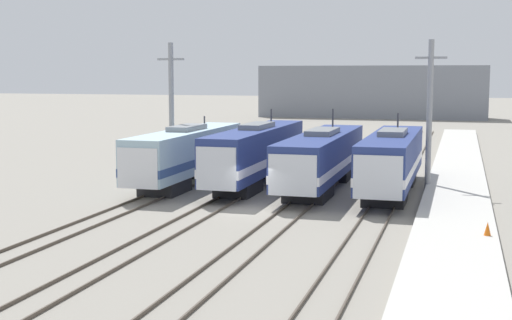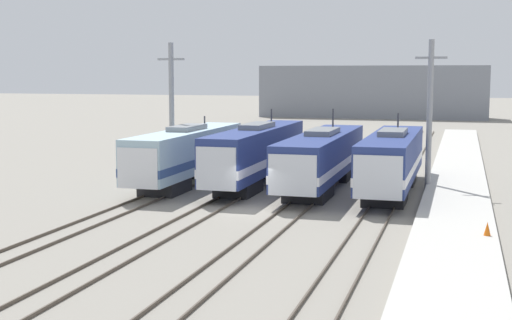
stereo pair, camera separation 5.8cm
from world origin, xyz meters
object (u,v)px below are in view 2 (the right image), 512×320
locomotive_center_left (255,154)px  traffic_cone (487,229)px  catenary_tower_left (172,109)px  locomotive_far_right (391,161)px  locomotive_center_right (321,159)px  catenary_tower_right (430,113)px  locomotive_far_left (185,155)px

locomotive_center_left → traffic_cone: bearing=-41.7°
catenary_tower_left → traffic_cone: catenary_tower_left is taller
traffic_cone → locomotive_center_left: bearing=138.3°
locomotive_far_right → catenary_tower_left: size_ratio=1.65×
locomotive_center_left → traffic_cone: locomotive_center_left is taller
locomotive_center_right → catenary_tower_left: bearing=170.6°
catenary_tower_right → locomotive_far_left: bearing=-170.2°
locomotive_far_left → catenary_tower_right: catenary_tower_right is taller
catenary_tower_left → catenary_tower_right: bearing=0.0°
locomotive_far_left → locomotive_center_left: size_ratio=0.92×
locomotive_far_left → locomotive_center_right: 9.65m
locomotive_center_left → catenary_tower_left: 7.77m
locomotive_far_right → locomotive_center_left: bearing=174.8°
locomotive_far_left → locomotive_far_right: (14.41, 0.39, -0.01)m
locomotive_center_right → traffic_cone: 16.97m
locomotive_center_left → locomotive_center_right: bearing=-4.1°
locomotive_far_left → catenary_tower_right: 17.16m
locomotive_far_right → catenary_tower_left: (-16.60, 2.50, 3.05)m
locomotive_center_left → traffic_cone: 20.53m
locomotive_far_left → traffic_cone: locomotive_far_left is taller
locomotive_far_left → traffic_cone: size_ratio=25.39×
locomotive_center_left → traffic_cone: size_ratio=27.49×
locomotive_center_right → catenary_tower_left: (-11.79, 1.96, 3.10)m
locomotive_far_left → traffic_cone: (20.09, -12.35, -1.47)m
locomotive_center_right → traffic_cone: bearing=-51.7°
catenary_tower_right → traffic_cone: bearing=-77.3°
locomotive_center_right → catenary_tower_left: 12.35m
catenary_tower_left → catenary_tower_right: size_ratio=1.00×
locomotive_far_right → traffic_cone: size_ratio=26.05×
locomotive_center_left → locomotive_center_right: (4.80, -0.34, -0.13)m
locomotive_far_left → catenary_tower_right: bearing=9.8°
locomotive_far_left → locomotive_far_right: size_ratio=0.97×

